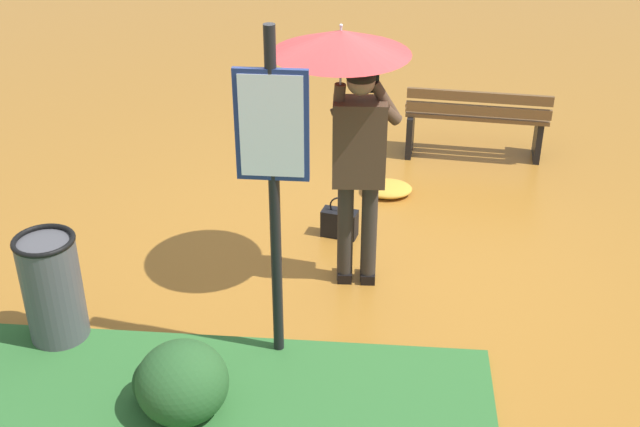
# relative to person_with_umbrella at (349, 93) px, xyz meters

# --- Properties ---
(ground_plane) EXTENTS (18.00, 18.00, 0.00)m
(ground_plane) POSITION_rel_person_with_umbrella_xyz_m (-0.09, -0.26, -1.55)
(ground_plane) COLOR #9E6623
(person_with_umbrella) EXTENTS (0.96, 0.96, 2.04)m
(person_with_umbrella) POSITION_rel_person_with_umbrella_xyz_m (0.00, 0.00, 0.00)
(person_with_umbrella) COLOR #2D2823
(person_with_umbrella) RESTS_ON ground_plane
(info_sign_post) EXTENTS (0.44, 0.07, 2.30)m
(info_sign_post) POSITION_rel_person_with_umbrella_xyz_m (0.40, 0.94, -0.11)
(info_sign_post) COLOR black
(info_sign_post) RESTS_ON ground_plane
(handbag) EXTENTS (0.32, 0.20, 0.37)m
(handbag) POSITION_rel_person_with_umbrella_xyz_m (0.09, -0.68, -1.42)
(handbag) COLOR black
(handbag) RESTS_ON ground_plane
(park_bench) EXTENTS (1.40, 0.49, 0.75)m
(park_bench) POSITION_rel_person_with_umbrella_xyz_m (-1.15, -2.36, -1.15)
(park_bench) COLOR black
(park_bench) RESTS_ON ground_plane
(trash_bin) EXTENTS (0.42, 0.42, 0.83)m
(trash_bin) POSITION_rel_person_with_umbrella_xyz_m (1.94, 0.92, -1.13)
(trash_bin) COLOR #4C4C51
(trash_bin) RESTS_ON ground_plane
(shrub_cluster) EXTENTS (0.63, 0.57, 0.51)m
(shrub_cluster) POSITION_rel_person_with_umbrella_xyz_m (0.94, 1.56, -1.31)
(shrub_cluster) COLOR #285628
(shrub_cluster) RESTS_ON ground_plane
(leaf_pile_by_bench) EXTENTS (0.47, 0.37, 0.10)m
(leaf_pile_by_bench) POSITION_rel_person_with_umbrella_xyz_m (-0.30, -1.48, -1.50)
(leaf_pile_by_bench) COLOR gold
(leaf_pile_by_bench) RESTS_ON ground_plane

